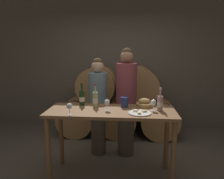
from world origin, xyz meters
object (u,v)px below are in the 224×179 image
object	(u,v)px
tasting_table	(111,120)
wine_glass_far_left	(69,106)
person_right	(126,102)
wine_glass_left	(107,102)
wine_bottle_red	(82,98)
blue_crock	(124,102)
person_left	(98,105)
cheese_plate	(140,113)
wine_bottle_white	(95,99)
wine_glass_center	(153,103)
bread_basket	(144,104)
wine_bottle_rose	(160,103)

from	to	relation	value
tasting_table	wine_glass_far_left	xyz separation A→B (m)	(-0.48, -0.27, 0.25)
person_right	wine_glass_left	xyz separation A→B (m)	(-0.24, -0.70, 0.16)
wine_bottle_red	blue_crock	size ratio (longest dim) A/B	2.27
person_left	cheese_plate	xyz separation A→B (m)	(0.64, -0.79, 0.13)
cheese_plate	wine_bottle_white	bearing A→B (deg)	155.78
wine_bottle_red	wine_glass_left	world-z (taller)	wine_bottle_red
wine_bottle_white	wine_glass_center	bearing A→B (deg)	-10.29
bread_basket	wine_glass_center	world-z (taller)	wine_glass_center
wine_bottle_white	wine_bottle_red	bearing A→B (deg)	160.54
cheese_plate	wine_glass_left	size ratio (longest dim) A/B	1.92
wine_bottle_red	blue_crock	distance (m)	0.61
blue_crock	wine_glass_left	distance (m)	0.30
person_left	wine_glass_far_left	xyz separation A→B (m)	(-0.21, -0.93, 0.23)
tasting_table	bread_basket	bearing A→B (deg)	24.36
bread_basket	wine_glass_left	size ratio (longest dim) A/B	1.47
person_left	person_right	bearing A→B (deg)	-0.01
blue_crock	bread_basket	distance (m)	0.28
wine_bottle_white	wine_glass_far_left	distance (m)	0.48
blue_crock	tasting_table	bearing A→B (deg)	-137.35
bread_basket	wine_bottle_white	bearing A→B (deg)	-175.14
wine_bottle_rose	wine_glass_far_left	xyz separation A→B (m)	(-1.12, -0.30, 0.01)
bread_basket	wine_glass_far_left	distance (m)	1.04
wine_glass_left	tasting_table	bearing A→B (deg)	35.45
wine_bottle_white	bread_basket	size ratio (longest dim) A/B	1.44
wine_bottle_red	wine_glass_far_left	distance (m)	0.49
person_left	wine_glass_left	bearing A→B (deg)	-72.15
bread_basket	wine_glass_far_left	xyz separation A→B (m)	(-0.93, -0.47, 0.06)
person_right	wine_bottle_rose	distance (m)	0.79
wine_bottle_red	wine_bottle_white	size ratio (longest dim) A/B	1.00
person_left	cheese_plate	size ratio (longest dim) A/B	5.58
person_right	bread_basket	xyz separation A→B (m)	(0.26, -0.46, 0.09)
person_right	wine_glass_center	world-z (taller)	person_right
tasting_table	wine_bottle_red	distance (m)	0.55
wine_bottle_white	wine_glass_far_left	size ratio (longest dim) A/B	2.11
wine_bottle_white	bread_basket	xyz separation A→B (m)	(0.68, 0.06, -0.06)
person_right	wine_glass_far_left	bearing A→B (deg)	-125.70
blue_crock	person_left	bearing A→B (deg)	131.44
wine_glass_far_left	wine_glass_left	size ratio (longest dim) A/B	1.00
tasting_table	wine_bottle_white	world-z (taller)	wine_bottle_white
person_left	bread_basket	xyz separation A→B (m)	(0.72, -0.46, 0.17)
person_left	wine_glass_left	world-z (taller)	person_left
person_left	bread_basket	distance (m)	0.87
person_right	wine_bottle_white	size ratio (longest dim) A/B	5.57
wine_bottle_red	blue_crock	bearing A→B (deg)	-5.37
tasting_table	blue_crock	distance (m)	0.32
wine_bottle_white	wine_glass_center	xyz separation A→B (m)	(0.78, -0.14, 0.00)
wine_bottle_rose	tasting_table	bearing A→B (deg)	-177.43
wine_bottle_red	person_left	bearing A→B (deg)	70.10
wine_bottle_white	bread_basket	distance (m)	0.68
tasting_table	blue_crock	size ratio (longest dim) A/B	12.09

